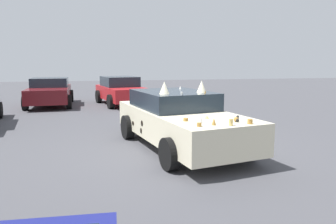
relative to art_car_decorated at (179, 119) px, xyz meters
name	(u,v)px	position (x,y,z in m)	size (l,w,h in m)	color
ground_plane	(180,148)	(-0.08, -0.02, -0.71)	(60.00, 60.00, 0.00)	#47474C
art_car_decorated	(179,119)	(0.00, 0.00, 0.00)	(4.85, 2.66, 1.65)	beige
parked_sedan_behind_right	(50,92)	(8.80, 4.14, -0.03)	(4.26, 2.17, 1.34)	#5B1419
parked_sedan_far_right	(121,90)	(8.50, 0.75, -0.01)	(4.18, 2.57, 1.38)	red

